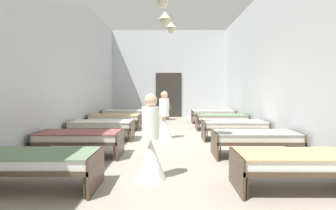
# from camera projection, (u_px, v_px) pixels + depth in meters

# --- Properties ---
(ground_plane) EXTENTS (6.72, 13.08, 0.10)m
(ground_plane) POSITION_uv_depth(u_px,v_px,m) (168.00, 141.00, 7.71)
(ground_plane) COLOR #9E9384
(room_shell) EXTENTS (6.52, 12.68, 4.69)m
(room_shell) POSITION_uv_depth(u_px,v_px,m) (168.00, 66.00, 8.88)
(room_shell) COLOR silver
(room_shell) RESTS_ON ground
(bed_left_row_0) EXTENTS (1.90, 0.84, 0.57)m
(bed_left_row_0) POSITION_uv_depth(u_px,v_px,m) (35.00, 161.00, 3.90)
(bed_left_row_0) COLOR #473828
(bed_left_row_0) RESTS_ON ground
(bed_right_row_0) EXTENTS (1.90, 0.84, 0.57)m
(bed_right_row_0) POSITION_uv_depth(u_px,v_px,m) (297.00, 162.00, 3.87)
(bed_right_row_0) COLOR #473828
(bed_right_row_0) RESTS_ON ground
(bed_left_row_1) EXTENTS (1.90, 0.84, 0.57)m
(bed_left_row_1) POSITION_uv_depth(u_px,v_px,m) (79.00, 137.00, 5.79)
(bed_left_row_1) COLOR #473828
(bed_left_row_1) RESTS_ON ground
(bed_right_row_1) EXTENTS (1.90, 0.84, 0.57)m
(bed_right_row_1) POSITION_uv_depth(u_px,v_px,m) (255.00, 138.00, 5.77)
(bed_right_row_1) COLOR #473828
(bed_right_row_1) RESTS_ON ground
(bed_left_row_2) EXTENTS (1.90, 0.84, 0.57)m
(bed_left_row_2) POSITION_uv_depth(u_px,v_px,m) (102.00, 125.00, 7.69)
(bed_left_row_2) COLOR #473828
(bed_left_row_2) RESTS_ON ground
(bed_right_row_2) EXTENTS (1.90, 0.84, 0.57)m
(bed_right_row_2) POSITION_uv_depth(u_px,v_px,m) (234.00, 125.00, 7.66)
(bed_right_row_2) COLOR #473828
(bed_right_row_2) RESTS_ON ground
(bed_left_row_3) EXTENTS (1.90, 0.84, 0.57)m
(bed_left_row_3) POSITION_uv_depth(u_px,v_px,m) (115.00, 118.00, 9.58)
(bed_left_row_3) COLOR #473828
(bed_left_row_3) RESTS_ON ground
(bed_right_row_3) EXTENTS (1.90, 0.84, 0.57)m
(bed_right_row_3) POSITION_uv_depth(u_px,v_px,m) (221.00, 118.00, 9.56)
(bed_right_row_3) COLOR #473828
(bed_right_row_3) RESTS_ON ground
(bed_left_row_4) EXTENTS (1.90, 0.84, 0.57)m
(bed_left_row_4) POSITION_uv_depth(u_px,v_px,m) (124.00, 113.00, 11.48)
(bed_left_row_4) COLOR #473828
(bed_left_row_4) RESTS_ON ground
(bed_right_row_4) EXTENTS (1.90, 0.84, 0.57)m
(bed_right_row_4) POSITION_uv_depth(u_px,v_px,m) (213.00, 113.00, 11.45)
(bed_right_row_4) COLOR #473828
(bed_right_row_4) RESTS_ON ground
(nurse_near_aisle) EXTENTS (0.52, 0.52, 1.49)m
(nurse_near_aisle) POSITION_uv_depth(u_px,v_px,m) (164.00, 122.00, 7.82)
(nurse_near_aisle) COLOR white
(nurse_near_aisle) RESTS_ON ground
(nurse_mid_aisle) EXTENTS (0.52, 0.52, 1.49)m
(nurse_mid_aisle) POSITION_uv_depth(u_px,v_px,m) (151.00, 149.00, 4.32)
(nurse_mid_aisle) COLOR white
(nurse_mid_aisle) RESTS_ON ground
(potted_plant) EXTENTS (0.53, 0.53, 1.49)m
(potted_plant) POSITION_uv_depth(u_px,v_px,m) (166.00, 102.00, 12.52)
(potted_plant) COLOR brown
(potted_plant) RESTS_ON ground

